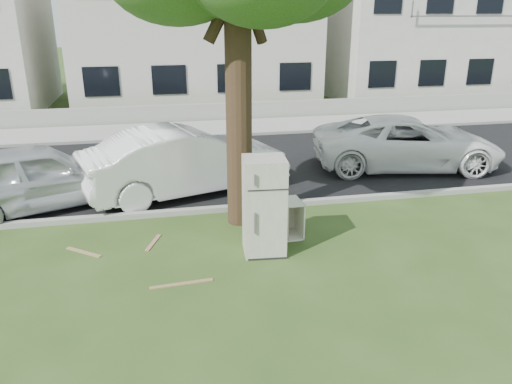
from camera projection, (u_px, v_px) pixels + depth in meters
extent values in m
plane|color=#2C4418|center=(278.00, 257.00, 9.36)|extent=(120.00, 120.00, 0.00)
cube|color=black|center=(229.00, 165.00, 14.88)|extent=(120.00, 7.00, 0.01)
cube|color=gray|center=(252.00, 209.00, 11.62)|extent=(120.00, 0.18, 0.12)
cube|color=gray|center=(214.00, 137.00, 18.15)|extent=(120.00, 0.18, 0.12)
cube|color=gray|center=(210.00, 128.00, 19.48)|extent=(120.00, 2.80, 0.01)
cube|color=gray|center=(205.00, 112.00, 20.84)|extent=(120.00, 0.15, 0.70)
cylinder|color=black|center=(239.00, 103.00, 10.05)|extent=(0.54, 0.54, 5.20)
cube|color=beige|center=(192.00, 27.00, 24.23)|extent=(11.00, 8.00, 7.20)
cube|color=silver|center=(418.00, 31.00, 26.60)|extent=(10.00, 8.00, 6.60)
cube|color=#B6AFA4|center=(264.00, 206.00, 9.27)|extent=(0.82, 0.77, 1.86)
cube|color=white|center=(277.00, 220.00, 10.06)|extent=(1.00, 0.65, 0.76)
cube|color=olive|center=(182.00, 284.00, 8.41)|extent=(1.08, 0.17, 0.02)
cube|color=#92794C|center=(84.00, 252.00, 9.52)|extent=(0.71, 0.58, 0.02)
cube|color=#9D7257|center=(153.00, 243.00, 9.91)|extent=(0.33, 0.71, 0.02)
imported|color=silver|center=(185.00, 161.00, 12.38)|extent=(5.37, 3.20, 1.67)
imported|color=white|center=(407.00, 143.00, 14.45)|extent=(5.72, 3.38, 1.49)
imported|color=#BABCC2|center=(38.00, 176.00, 11.45)|extent=(4.86, 3.31, 1.54)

